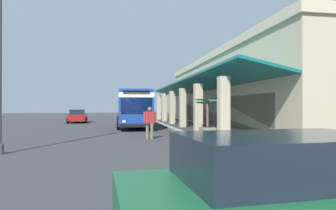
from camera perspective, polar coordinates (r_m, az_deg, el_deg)
ground at (r=28.10m, az=8.60°, el=-3.98°), size 120.00×120.00×0.00m
curb_strip at (r=28.24m, az=-0.86°, el=-3.85°), size 36.82×0.50×0.12m
plaza_building at (r=31.18m, az=16.91°, el=2.67°), size 30.98×14.31×6.82m
transit_bus at (r=26.77m, az=-6.75°, el=-0.20°), size 11.22×2.89×3.34m
parked_sedan_green at (r=4.07m, az=23.15°, el=-15.37°), size 2.63×4.51×1.47m
parked_sedan_red at (r=34.60m, az=-17.11°, el=-2.03°), size 4.53×2.26×1.47m
pedestrian at (r=16.38m, az=-3.58°, el=-3.11°), size 0.41×0.69×1.77m
potted_palm at (r=18.75m, az=7.63°, el=-3.97°), size 1.79×1.95×2.32m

